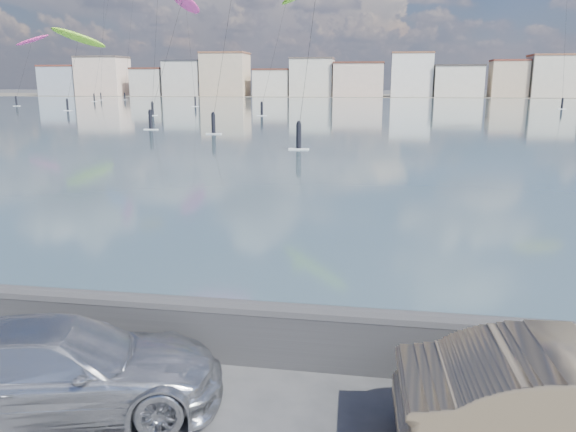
# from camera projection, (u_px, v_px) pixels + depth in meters

# --- Properties ---
(bay_water) EXTENTS (500.00, 177.00, 0.00)m
(bay_water) POSITION_uv_depth(u_px,v_px,m) (368.00, 110.00, 94.58)
(bay_water) COLOR #365361
(bay_water) RESTS_ON ground
(far_shore_strip) EXTENTS (500.00, 60.00, 0.00)m
(far_shore_strip) POSITION_uv_depth(u_px,v_px,m) (377.00, 96.00, 198.66)
(far_shore_strip) COLOR #4C473D
(far_shore_strip) RESTS_ON ground
(seawall) EXTENTS (400.00, 0.36, 1.08)m
(seawall) POSITION_uv_depth(u_px,v_px,m) (215.00, 327.00, 9.27)
(seawall) COLOR #28282B
(seawall) RESTS_ON ground
(far_buildings) EXTENTS (240.79, 13.26, 14.60)m
(far_buildings) POSITION_uv_depth(u_px,v_px,m) (381.00, 78.00, 183.62)
(far_buildings) COLOR #9EA8B7
(far_buildings) RESTS_ON ground
(car_silver) EXTENTS (4.86, 3.10, 1.31)m
(car_silver) POSITION_uv_depth(u_px,v_px,m) (58.00, 369.00, 7.76)
(car_silver) COLOR #B6B8BE
(car_silver) RESTS_ON ground
(kitesurfer_10) EXTENTS (8.41, 15.27, 14.92)m
(kitesurfer_10) POSITION_uv_depth(u_px,v_px,m) (32.00, 41.00, 120.75)
(kitesurfer_10) COLOR #E5338C
(kitesurfer_10) RESTS_ON ground
(kitesurfer_14) EXTENTS (6.49, 11.42, 22.40)m
(kitesurfer_14) POSITION_uv_depth(u_px,v_px,m) (186.00, 3.00, 110.16)
(kitesurfer_14) COLOR #E5338C
(kitesurfer_14) RESTS_ON ground
(kitesurfer_16) EXTENTS (9.34, 14.03, 14.73)m
(kitesurfer_16) POSITION_uv_depth(u_px,v_px,m) (79.00, 38.00, 100.06)
(kitesurfer_16) COLOR #8CD826
(kitesurfer_16) RESTS_ON ground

